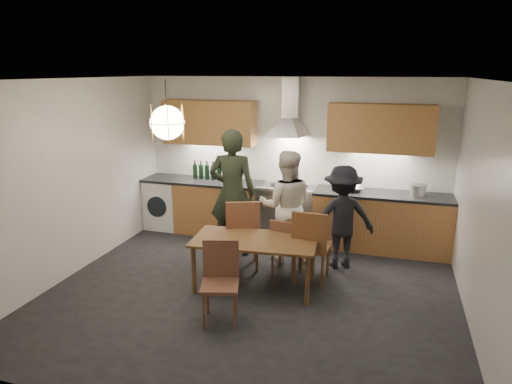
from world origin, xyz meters
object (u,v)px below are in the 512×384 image
(person_left, at_px, (232,193))
(mixing_bowl, at_px, (354,189))
(chair_front, at_px, (220,275))
(stock_pot, at_px, (418,191))
(person_right, at_px, (342,217))
(wine_bottles, at_px, (216,171))
(chair_back_left, at_px, (243,230))
(person_mid, at_px, (286,206))
(dining_table, at_px, (255,245))

(person_left, relative_size, mixing_bowl, 6.44)
(chair_front, bearing_deg, person_left, 89.21)
(mixing_bowl, relative_size, stock_pot, 1.29)
(person_right, xyz_separation_m, wine_bottles, (-2.22, 0.90, 0.33))
(mixing_bowl, bearing_deg, chair_front, -114.70)
(person_left, xyz_separation_m, mixing_bowl, (1.69, 0.81, -0.01))
(person_left, distance_m, person_right, 1.62)
(mixing_bowl, xyz_separation_m, stock_pot, (0.93, -0.01, 0.04))
(chair_back_left, distance_m, mixing_bowl, 1.93)
(chair_back_left, relative_size, person_mid, 0.63)
(chair_front, distance_m, stock_pot, 3.38)
(person_left, bearing_deg, chair_front, 98.18)
(dining_table, relative_size, chair_front, 1.80)
(chair_front, distance_m, person_mid, 1.87)
(dining_table, xyz_separation_m, chair_front, (-0.15, -0.82, -0.07))
(chair_front, xyz_separation_m, stock_pot, (2.12, 2.59, 0.47))
(chair_back_left, height_order, chair_front, chair_back_left)
(dining_table, height_order, person_mid, person_mid)
(chair_front, height_order, person_mid, person_mid)
(chair_front, height_order, stock_pot, stock_pot)
(dining_table, relative_size, person_mid, 0.99)
(dining_table, relative_size, mixing_bowl, 5.45)
(dining_table, bearing_deg, person_right, 40.34)
(dining_table, bearing_deg, chair_front, -105.07)
(wine_bottles, bearing_deg, chair_front, -67.70)
(dining_table, distance_m, chair_back_left, 0.56)
(chair_back_left, height_order, person_left, person_left)
(mixing_bowl, bearing_deg, person_left, -154.49)
(mixing_bowl, bearing_deg, stock_pot, -0.65)
(wine_bottles, bearing_deg, mixing_bowl, -2.14)
(person_right, height_order, wine_bottles, person_right)
(chair_back_left, height_order, stock_pot, stock_pot)
(dining_table, distance_m, person_right, 1.38)
(dining_table, relative_size, chair_back_left, 1.58)
(chair_front, height_order, wine_bottles, wine_bottles)
(person_right, bearing_deg, mixing_bowl, -117.11)
(chair_front, height_order, mixing_bowl, mixing_bowl)
(dining_table, distance_m, person_mid, 1.04)
(chair_front, relative_size, wine_bottles, 1.05)
(person_left, xyz_separation_m, person_right, (1.61, -0.01, -0.22))
(chair_front, distance_m, person_left, 1.91)
(chair_back_left, bearing_deg, stock_pot, -171.10)
(chair_front, bearing_deg, dining_table, 63.57)
(person_right, bearing_deg, chair_back_left, 0.23)
(person_right, bearing_deg, stock_pot, -162.71)
(chair_back_left, distance_m, person_left, 0.71)
(wine_bottles, bearing_deg, person_mid, -31.57)
(person_left, distance_m, person_mid, 0.82)
(mixing_bowl, relative_size, wine_bottles, 0.35)
(chair_back_left, xyz_separation_m, chair_front, (0.16, -1.28, -0.07))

